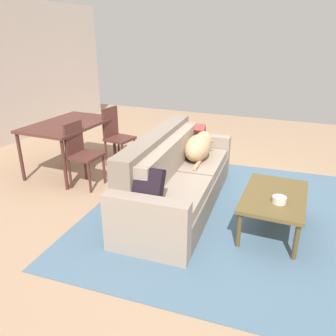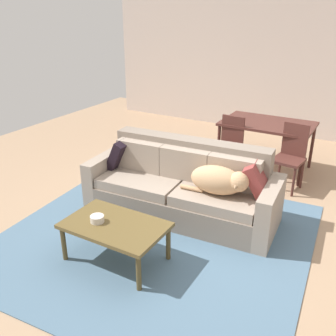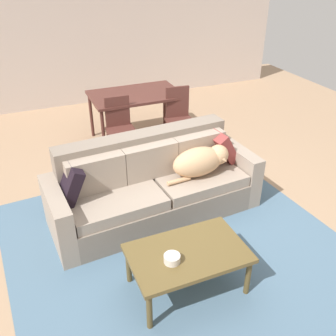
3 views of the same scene
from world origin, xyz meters
The scene contains 11 objects.
ground_plane centered at (0.00, 0.00, 0.00)m, with size 10.00×10.00×0.00m, color tan.
area_rug centered at (-0.27, -0.70, 0.01)m, with size 3.35×3.22×0.01m, color slate.
couch centered at (-0.27, -0.03, 0.36)m, with size 2.44×1.03×0.93m.
dog_on_left_cushion centered at (0.27, -0.16, 0.64)m, with size 0.79×0.37×0.33m.
throw_pillow_by_left_arm centered at (-1.20, -0.05, 0.65)m, with size 0.12×0.40×0.40m, color black.
throw_pillow_by_right_arm centered at (0.65, 0.08, 0.65)m, with size 0.13×0.41×0.41m, color brown.
coffee_table centered at (-0.41, -1.24, 0.39)m, with size 1.04×0.65×0.44m.
bowl_on_coffee_table centered at (-0.59, -1.30, 0.47)m, with size 0.14×0.14×0.07m, color silver.
dining_table centered at (0.20, 1.94, 0.71)m, with size 1.40×0.90×0.78m.
dining_chair_near_left centered at (-0.23, 1.42, 0.52)m, with size 0.41×0.41×0.93m.
dining_chair_near_right centered at (0.71, 1.42, 0.52)m, with size 0.45×0.45×0.95m.
Camera 1 is at (-3.81, -1.43, 2.05)m, focal length 35.44 mm.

